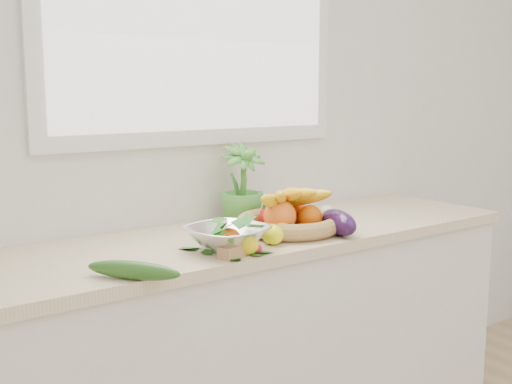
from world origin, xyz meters
TOP-DOWN VIEW (x-y plane):
  - back_wall at (0.00, 2.25)m, footprint 4.50×0.02m
  - counter_cabinet at (0.00, 1.95)m, footprint 2.20×0.58m
  - countertop at (0.00, 1.95)m, footprint 2.24×0.62m
  - orange_loose at (-0.17, 1.77)m, footprint 0.09×0.09m
  - lemon_a at (-0.01, 1.76)m, footprint 0.07×0.09m
  - lemon_b at (-0.15, 1.70)m, footprint 0.07×0.08m
  - lemon_c at (0.05, 1.78)m, footprint 0.08×0.09m
  - apple at (0.13, 1.95)m, footprint 0.11×0.11m
  - ginger at (-0.19, 1.71)m, footprint 0.13×0.08m
  - garlic_a at (0.33, 1.91)m, footprint 0.06×0.06m
  - garlic_b at (0.46, 2.00)m, footprint 0.06×0.06m
  - garlic_c at (0.27, 1.85)m, footprint 0.06×0.06m
  - eggplant at (0.27, 1.74)m, footprint 0.14×0.24m
  - cucumber at (-0.56, 1.67)m, footprint 0.21×0.26m
  - radish at (-0.12, 1.69)m, footprint 0.03×0.03m
  - potted_herb at (0.12, 2.12)m, footprint 0.19×0.19m
  - fruit_basket at (0.15, 1.88)m, footprint 0.50×0.50m
  - colander_with_spinach at (-0.18, 1.77)m, footprint 0.30×0.30m

SIDE VIEW (x-z plane):
  - counter_cabinet at x=0.00m, z-range 0.00..0.86m
  - countertop at x=0.00m, z-range 0.86..0.90m
  - radish at x=-0.12m, z-range 0.90..0.93m
  - ginger at x=-0.19m, z-range 0.90..0.94m
  - garlic_a at x=0.33m, z-range 0.90..0.94m
  - garlic_c at x=0.27m, z-range 0.90..0.94m
  - garlic_b at x=0.46m, z-range 0.90..0.95m
  - cucumber at x=-0.56m, z-range 0.90..0.95m
  - lemon_c at x=0.05m, z-range 0.90..0.96m
  - lemon_b at x=-0.15m, z-range 0.90..0.96m
  - lemon_a at x=-0.01m, z-range 0.90..0.97m
  - orange_loose at x=-0.17m, z-range 0.90..0.98m
  - apple at x=0.13m, z-range 0.90..0.99m
  - eggplant at x=0.27m, z-range 0.90..0.99m
  - fruit_basket at x=0.15m, z-range 0.86..1.05m
  - colander_with_spinach at x=-0.18m, z-range 0.90..1.03m
  - potted_herb at x=0.12m, z-range 0.89..1.20m
  - back_wall at x=0.00m, z-range 0.00..2.70m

